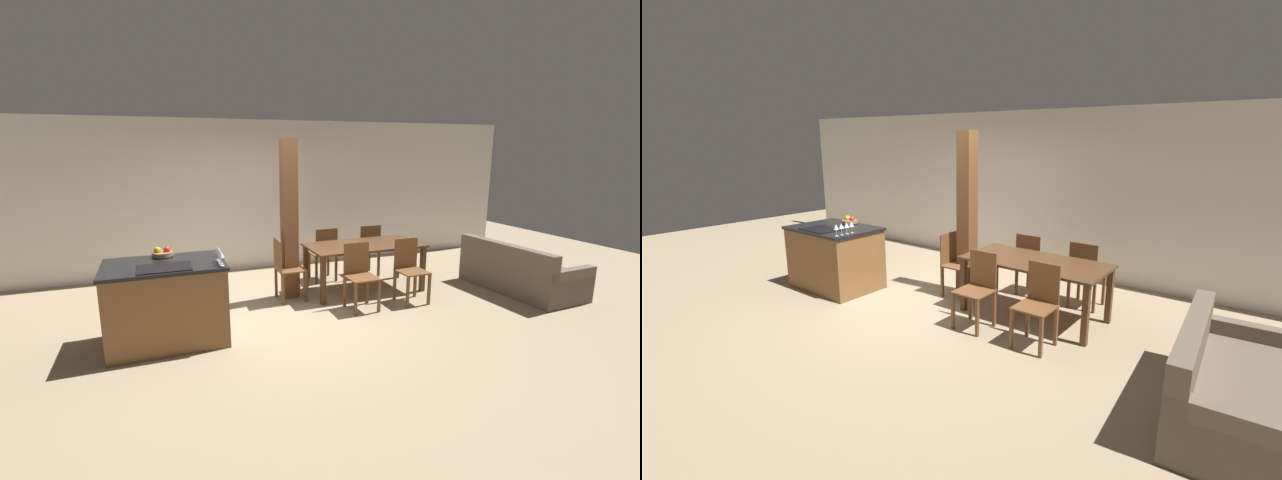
{
  "view_description": "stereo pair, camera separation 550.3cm",
  "coord_description": "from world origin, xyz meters",
  "views": [
    {
      "loc": [
        -1.5,
        -5.23,
        2.21
      ],
      "look_at": [
        0.6,
        0.2,
        0.95
      ],
      "focal_mm": 24.0,
      "sensor_mm": 36.0,
      "label": 1
    },
    {
      "loc": [
        3.88,
        -4.08,
        2.23
      ],
      "look_at": [
        0.6,
        0.2,
        0.95
      ],
      "focal_mm": 24.0,
      "sensor_mm": 36.0,
      "label": 2
    }
  ],
  "objects": [
    {
      "name": "ground_plane",
      "position": [
        0.0,
        0.0,
        0.0
      ],
      "size": [
        16.0,
        16.0,
        0.0
      ],
      "primitive_type": "plane",
      "color": "#9E896B"
    },
    {
      "name": "dining_chair_near_right",
      "position": [
        1.88,
        -0.11,
        0.49
      ],
      "size": [
        0.4,
        0.4,
        0.92
      ],
      "color": "brown",
      "rests_on": "ground_plane"
    },
    {
      "name": "dining_chair_far_left",
      "position": [
        1.07,
        1.23,
        0.49
      ],
      "size": [
        0.4,
        0.4,
        0.92
      ],
      "rotation": [
        0.0,
        0.0,
        3.14
      ],
      "color": "brown",
      "rests_on": "ground_plane"
    },
    {
      "name": "kitchen_island",
      "position": [
        -1.46,
        -0.27,
        0.47
      ],
      "size": [
        1.32,
        0.9,
        0.95
      ],
      "color": "brown",
      "rests_on": "ground_plane"
    },
    {
      "name": "fruit_bowl",
      "position": [
        -1.47,
        0.03,
        0.99
      ],
      "size": [
        0.24,
        0.24,
        0.12
      ],
      "color": "#99704C",
      "rests_on": "kitchen_island"
    },
    {
      "name": "dining_chair_near_left",
      "position": [
        1.07,
        -0.11,
        0.49
      ],
      "size": [
        0.4,
        0.4,
        0.92
      ],
      "color": "brown",
      "rests_on": "ground_plane"
    },
    {
      "name": "couch",
      "position": [
        3.76,
        -0.33,
        0.26
      ],
      "size": [
        1.02,
        1.8,
        0.78
      ],
      "rotation": [
        0.0,
        0.0,
        1.63
      ],
      "color": "brown",
      "rests_on": "ground_plane"
    },
    {
      "name": "dining_chair_far_right",
      "position": [
        1.88,
        1.23,
        0.49
      ],
      "size": [
        0.4,
        0.4,
        0.92
      ],
      "rotation": [
        0.0,
        0.0,
        3.14
      ],
      "color": "brown",
      "rests_on": "ground_plane"
    },
    {
      "name": "timber_post",
      "position": [
        0.31,
        0.7,
        1.17
      ],
      "size": [
        0.22,
        0.22,
        2.34
      ],
      "color": "brown",
      "rests_on": "ground_plane"
    },
    {
      "name": "wine_glass_middle",
      "position": [
        -0.88,
        -0.57,
        1.07
      ],
      "size": [
        0.07,
        0.07,
        0.16
      ],
      "color": "silver",
      "rests_on": "kitchen_island"
    },
    {
      "name": "dining_chair_head_end",
      "position": [
        0.2,
        0.56,
        0.49
      ],
      "size": [
        0.4,
        0.4,
        0.92
      ],
      "rotation": [
        0.0,
        0.0,
        1.57
      ],
      "color": "brown",
      "rests_on": "ground_plane"
    },
    {
      "name": "wall_back",
      "position": [
        0.0,
        2.51,
        1.35
      ],
      "size": [
        11.2,
        0.08,
        2.7
      ],
      "color": "silver",
      "rests_on": "ground_plane"
    },
    {
      "name": "wine_glass_end",
      "position": [
        -0.88,
        -0.4,
        1.07
      ],
      "size": [
        0.07,
        0.07,
        0.16
      ],
      "color": "silver",
      "rests_on": "kitchen_island"
    },
    {
      "name": "wine_glass_far",
      "position": [
        -0.88,
        -0.48,
        1.07
      ],
      "size": [
        0.07,
        0.07,
        0.16
      ],
      "color": "silver",
      "rests_on": "kitchen_island"
    },
    {
      "name": "dining_table",
      "position": [
        1.48,
        0.56,
        0.64
      ],
      "size": [
        1.8,
        0.89,
        0.74
      ],
      "color": "#51331E",
      "rests_on": "ground_plane"
    },
    {
      "name": "wine_glass_near",
      "position": [
        -0.88,
        -0.65,
        1.07
      ],
      "size": [
        0.07,
        0.07,
        0.16
      ],
      "color": "silver",
      "rests_on": "kitchen_island"
    }
  ]
}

